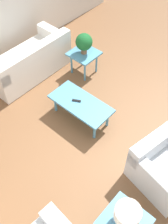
# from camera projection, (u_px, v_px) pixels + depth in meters

# --- Properties ---
(ground_plane) EXTENTS (14.00, 14.00, 0.00)m
(ground_plane) POSITION_uv_depth(u_px,v_px,m) (109.00, 126.00, 4.85)
(ground_plane) COLOR brown
(sofa) EXTENTS (0.87, 1.83, 0.81)m
(sofa) POSITION_uv_depth(u_px,v_px,m) (29.00, 62.00, 5.56)
(sofa) COLOR white
(sofa) RESTS_ON ground_plane
(armchair) EXTENTS (1.07, 1.09, 0.74)m
(armchair) POSITION_uv_depth(u_px,v_px,m) (166.00, 166.00, 3.99)
(armchair) COLOR silver
(armchair) RESTS_ON ground_plane
(coffee_table) EXTENTS (1.16, 0.56, 0.42)m
(coffee_table) POSITION_uv_depth(u_px,v_px,m) (81.00, 104.00, 4.71)
(coffee_table) COLOR teal
(coffee_table) RESTS_ON ground_plane
(side_table_plant) EXTENTS (0.56, 0.56, 0.52)m
(side_table_plant) POSITION_uv_depth(u_px,v_px,m) (84.00, 56.00, 5.49)
(side_table_plant) COLOR teal
(side_table_plant) RESTS_ON ground_plane
(side_table_lamp) EXTENTS (0.56, 0.56, 0.52)m
(side_table_lamp) POSITION_uv_depth(u_px,v_px,m) (124.00, 223.00, 3.30)
(side_table_lamp) COLOR teal
(side_table_lamp) RESTS_ON ground_plane
(potted_plant) EXTENTS (0.35, 0.35, 0.44)m
(potted_plant) POSITION_uv_depth(u_px,v_px,m) (84.00, 42.00, 5.24)
(potted_plant) COLOR brown
(potted_plant) RESTS_ON side_table_plant
(table_lamp) EXTENTS (0.32, 0.32, 0.36)m
(table_lamp) POSITION_uv_depth(u_px,v_px,m) (127.00, 214.00, 3.06)
(table_lamp) COLOR red
(table_lamp) RESTS_ON side_table_lamp
(remote_control) EXTENTS (0.16, 0.11, 0.02)m
(remote_control) POSITION_uv_depth(u_px,v_px,m) (77.00, 101.00, 4.69)
(remote_control) COLOR black
(remote_control) RESTS_ON coffee_table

